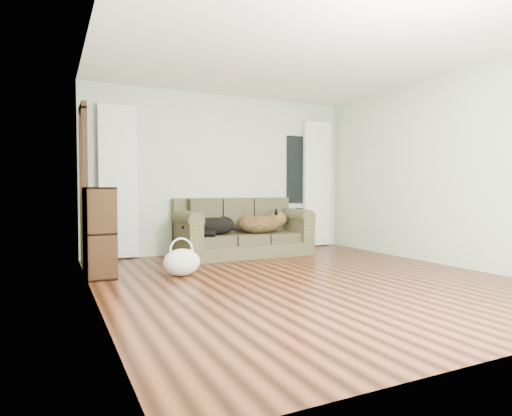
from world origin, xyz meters
name	(u,v)px	position (x,y,z in m)	size (l,w,h in m)	color
floor	(304,279)	(0.00, 0.00, 0.00)	(5.00, 5.00, 0.00)	black
ceiling	(305,50)	(0.00, 0.00, 2.60)	(5.00, 5.00, 0.00)	white
wall_back	(224,174)	(0.00, 2.50, 1.30)	(4.50, 0.04, 2.60)	beige
wall_left	(94,159)	(-2.25, 0.00, 1.30)	(0.04, 5.00, 2.60)	beige
wall_right	(444,170)	(2.25, 0.00, 1.30)	(0.04, 5.00, 2.60)	beige
curtain_left	(118,182)	(-1.70, 2.42, 1.15)	(0.55, 0.08, 2.25)	white
curtain_right	(317,184)	(1.80, 2.42, 1.15)	(0.55, 0.08, 2.25)	white
window_pane	(299,170)	(1.45, 2.47, 1.40)	(0.50, 0.03, 1.20)	black
door_casing	(84,188)	(-2.20, 2.05, 1.05)	(0.07, 0.60, 2.10)	black
sofa	(244,227)	(0.13, 1.97, 0.45)	(2.05, 0.88, 0.84)	#33311B
dog_black_lab	(212,226)	(-0.41, 1.95, 0.48)	(0.65, 0.45, 0.28)	black
dog_shepherd	(261,224)	(0.39, 1.88, 0.49)	(0.71, 0.50, 0.31)	black
tv_remote	(299,208)	(1.07, 1.84, 0.73)	(0.05, 0.17, 0.02)	black
tote_bag	(182,262)	(-1.21, 0.80, 0.16)	(0.45, 0.34, 0.32)	silver
bookshelf	(99,234)	(-2.09, 1.28, 0.50)	(0.32, 0.84, 1.06)	black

